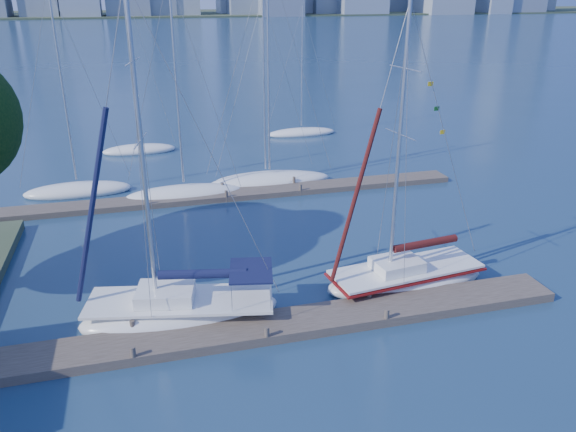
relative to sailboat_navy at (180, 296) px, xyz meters
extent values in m
plane|color=navy|center=(3.05, -1.80, -1.10)|extent=(700.00, 700.00, 0.00)
cube|color=#443B32|center=(3.05, -1.80, -0.90)|extent=(26.00, 2.00, 0.40)
cube|color=#443B32|center=(5.05, 14.20, -0.92)|extent=(30.00, 1.80, 0.36)
cube|color=#38472D|center=(3.05, 318.20, -1.10)|extent=(800.00, 100.00, 1.50)
ellipsoid|color=white|center=(0.00, 0.00, -0.86)|extent=(8.58, 4.28, 1.44)
cube|color=white|center=(0.00, 0.00, -0.19)|extent=(7.94, 3.95, 0.12)
cube|color=white|center=(-0.56, 0.12, 0.14)|extent=(2.61, 2.17, 0.53)
cylinder|color=silver|center=(-0.94, 0.19, 5.97)|extent=(0.17, 0.17, 12.23)
cylinder|color=silver|center=(0.97, -0.20, 0.91)|extent=(3.83, 0.88, 0.10)
cylinder|color=#111438|center=(0.97, -0.20, 1.01)|extent=(3.58, 1.10, 0.38)
cube|color=#111438|center=(2.89, -0.59, 1.10)|extent=(2.15, 2.59, 0.08)
ellipsoid|color=white|center=(10.36, 0.29, -0.88)|extent=(7.91, 3.41, 1.35)
cube|color=white|center=(10.36, 0.29, -0.25)|extent=(7.33, 3.14, 0.11)
cube|color=white|center=(9.83, 0.23, 0.06)|extent=(2.33, 1.88, 0.49)
cylinder|color=silver|center=(9.47, 0.19, 5.58)|extent=(0.16, 0.16, 11.58)
cylinder|color=silver|center=(11.28, 0.40, 0.78)|extent=(3.62, 0.52, 0.09)
cylinder|color=#470F11|center=(11.28, 0.40, 0.87)|extent=(3.36, 0.75, 0.36)
cube|color=maroon|center=(10.36, 0.29, -0.40)|extent=(7.50, 3.26, 0.09)
ellipsoid|color=white|center=(-5.38, 17.52, -0.89)|extent=(7.24, 3.35, 1.15)
cylinder|color=silver|center=(-5.38, 17.52, 6.05)|extent=(0.13, 0.13, 12.22)
ellipsoid|color=white|center=(1.50, 15.00, -0.89)|extent=(8.03, 5.35, 1.19)
cylinder|color=silver|center=(1.50, 15.00, 6.30)|extent=(0.13, 0.13, 12.64)
ellipsoid|color=white|center=(7.46, 16.91, -0.92)|extent=(7.63, 3.16, 1.02)
cylinder|color=silver|center=(7.46, 16.91, 5.60)|extent=(0.11, 0.11, 11.56)
ellipsoid|color=white|center=(7.58, 16.10, -0.88)|extent=(8.98, 3.41, 1.25)
cylinder|color=silver|center=(7.58, 16.10, 7.02)|extent=(0.14, 0.14, 13.98)
ellipsoid|color=white|center=(-1.18, 27.17, -0.92)|extent=(6.30, 3.15, 1.04)
cylinder|color=silver|center=(-1.18, 27.17, 6.09)|extent=(0.11, 0.11, 12.50)
ellipsoid|color=white|center=(13.81, 29.54, -0.92)|extent=(6.56, 1.97, 0.98)
cylinder|color=silver|center=(13.81, 29.54, 5.10)|extent=(0.11, 0.11, 10.62)
camera|label=1|loc=(-0.88, -20.62, 11.73)|focal=35.00mm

